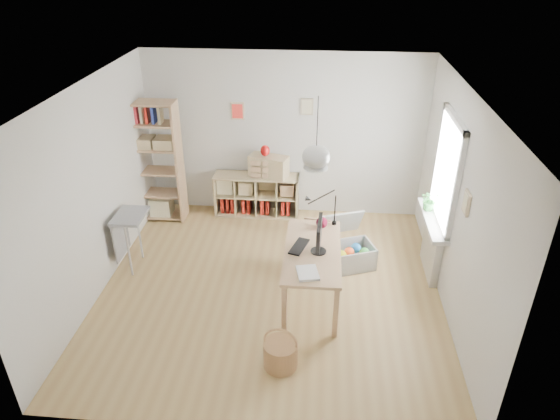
# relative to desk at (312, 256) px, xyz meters

# --- Properties ---
(ground) EXTENTS (4.50, 4.50, 0.00)m
(ground) POSITION_rel_desk_xyz_m (-0.55, 0.15, -0.66)
(ground) COLOR tan
(ground) RESTS_ON ground
(room_shell) EXTENTS (4.50, 4.50, 4.50)m
(room_shell) POSITION_rel_desk_xyz_m (-0.00, 0.00, 1.34)
(room_shell) COLOR white
(room_shell) RESTS_ON ground
(window_unit) EXTENTS (0.07, 1.16, 1.46)m
(window_unit) POSITION_rel_desk_xyz_m (1.68, 0.75, 0.89)
(window_unit) COLOR white
(window_unit) RESTS_ON ground
(radiator) EXTENTS (0.10, 0.80, 0.80)m
(radiator) POSITION_rel_desk_xyz_m (1.64, 0.75, -0.26)
(radiator) COLOR silver
(radiator) RESTS_ON ground
(windowsill) EXTENTS (0.22, 1.20, 0.06)m
(windowsill) POSITION_rel_desk_xyz_m (1.59, 0.75, 0.17)
(windowsill) COLOR white
(windowsill) RESTS_ON radiator
(desk) EXTENTS (0.70, 1.50, 0.75)m
(desk) POSITION_rel_desk_xyz_m (0.00, 0.00, 0.00)
(desk) COLOR tan
(desk) RESTS_ON ground
(cube_shelf) EXTENTS (1.40, 0.38, 0.72)m
(cube_shelf) POSITION_rel_desk_xyz_m (-1.02, 2.23, -0.36)
(cube_shelf) COLOR beige
(cube_shelf) RESTS_ON ground
(tall_bookshelf) EXTENTS (0.80, 0.38, 2.00)m
(tall_bookshelf) POSITION_rel_desk_xyz_m (-2.59, 1.95, 0.43)
(tall_bookshelf) COLOR tan
(tall_bookshelf) RESTS_ON ground
(side_table) EXTENTS (0.40, 0.55, 0.85)m
(side_table) POSITION_rel_desk_xyz_m (-2.59, 0.50, 0.01)
(side_table) COLOR #99999B
(side_table) RESTS_ON ground
(chair) EXTENTS (0.43, 0.43, 0.76)m
(chair) POSITION_rel_desk_xyz_m (0.02, 0.65, -0.22)
(chair) COLOR #99999B
(chair) RESTS_ON ground
(wicker_basket) EXTENTS (0.38, 0.38, 0.53)m
(wicker_basket) POSITION_rel_desk_xyz_m (-0.30, -1.21, -0.49)
(wicker_basket) COLOR #A9734C
(wicker_basket) RESTS_ON ground
(storage_chest) EXTENTS (0.88, 0.93, 0.70)m
(storage_chest) POSITION_rel_desk_xyz_m (0.51, 0.84, -0.43)
(storage_chest) COLOR silver
(storage_chest) RESTS_ON ground
(monitor) EXTENTS (0.20, 0.49, 0.43)m
(monitor) POSITION_rel_desk_xyz_m (0.07, -0.04, 0.33)
(monitor) COLOR black
(monitor) RESTS_ON desk
(keyboard) EXTENTS (0.26, 0.42, 0.02)m
(keyboard) POSITION_rel_desk_xyz_m (-0.17, 0.05, 0.10)
(keyboard) COLOR black
(keyboard) RESTS_ON desk
(task_lamp) EXTENTS (0.44, 0.16, 0.46)m
(task_lamp) POSITION_rel_desk_xyz_m (0.06, 0.60, 0.41)
(task_lamp) COLOR black
(task_lamp) RESTS_ON desk
(yarn_ball) EXTENTS (0.16, 0.16, 0.16)m
(yarn_ball) POSITION_rel_desk_xyz_m (0.10, 0.56, 0.17)
(yarn_ball) COLOR #48091A
(yarn_ball) RESTS_ON desk
(paper_tray) EXTENTS (0.30, 0.34, 0.03)m
(paper_tray) POSITION_rel_desk_xyz_m (-0.04, -0.51, 0.11)
(paper_tray) COLOR white
(paper_tray) RESTS_ON desk
(drawer_chest) EXTENTS (0.68, 0.46, 0.36)m
(drawer_chest) POSITION_rel_desk_xyz_m (-0.79, 2.19, 0.24)
(drawer_chest) COLOR beige
(drawer_chest) RESTS_ON cube_shelf
(red_vase) EXTENTS (0.15, 0.15, 0.18)m
(red_vase) POSITION_rel_desk_xyz_m (-0.85, 2.19, 0.51)
(red_vase) COLOR #970C0C
(red_vase) RESTS_ON drawer_chest
(potted_plant) EXTENTS (0.32, 0.30, 0.29)m
(potted_plant) POSITION_rel_desk_xyz_m (1.57, 0.99, 0.35)
(potted_plant) COLOR #225C25
(potted_plant) RESTS_ON windowsill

